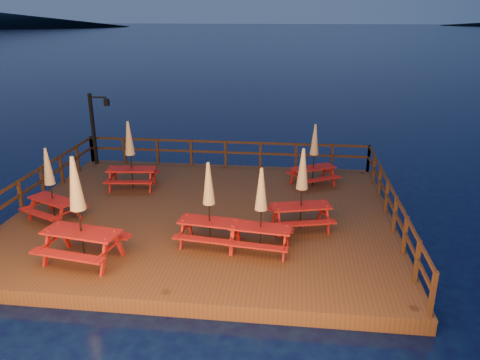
{
  "coord_description": "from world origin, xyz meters",
  "views": [
    {
      "loc": [
        2.81,
        -13.7,
        6.57
      ],
      "look_at": [
        1.11,
        0.6,
        1.35
      ],
      "focal_mm": 35.0,
      "sensor_mm": 36.0,
      "label": 1
    }
  ],
  "objects": [
    {
      "name": "picnic_table_6",
      "position": [
        3.58,
        2.99,
        1.61
      ],
      "size": [
        2.07,
        1.95,
        2.33
      ],
      "rotation": [
        0.0,
        0.0,
        0.5
      ],
      "color": "maroon",
      "rests_on": "deck"
    },
    {
      "name": "railing",
      "position": [
        0.0,
        1.78,
        1.16
      ],
      "size": [
        11.8,
        9.75,
        1.1
      ],
      "color": "#332410",
      "rests_on": "deck"
    },
    {
      "name": "deck",
      "position": [
        0.0,
        0.0,
        0.2
      ],
      "size": [
        12.0,
        10.0,
        0.4
      ],
      "primitive_type": "cube",
      "color": "#4E3219",
      "rests_on": "ground"
    },
    {
      "name": "picnic_table_4",
      "position": [
        -4.53,
        -1.11,
        1.61
      ],
      "size": [
        2.04,
        1.91,
        2.33
      ],
      "rotation": [
        0.0,
        0.0,
        -0.44
      ],
      "color": "maroon",
      "rests_on": "deck"
    },
    {
      "name": "ground",
      "position": [
        0.0,
        0.0,
        0.0
      ],
      "size": [
        500.0,
        500.0,
        0.0
      ],
      "primitive_type": "plane",
      "color": "black",
      "rests_on": "ground"
    },
    {
      "name": "picnic_table_3",
      "position": [
        2.02,
        -2.36,
        1.64
      ],
      "size": [
        1.82,
        1.56,
        2.38
      ],
      "rotation": [
        0.0,
        0.0,
        -0.12
      ],
      "color": "maroon",
      "rests_on": "deck"
    },
    {
      "name": "picnic_table_2",
      "position": [
        3.1,
        -0.83,
        1.7
      ],
      "size": [
        2.06,
        1.84,
        2.5
      ],
      "rotation": [
        0.0,
        0.0,
        0.26
      ],
      "color": "maroon",
      "rests_on": "deck"
    },
    {
      "name": "lamp_post",
      "position": [
        -5.39,
        4.55,
        2.2
      ],
      "size": [
        0.85,
        0.18,
        3.0
      ],
      "color": "black",
      "rests_on": "deck"
    },
    {
      "name": "picnic_table_1",
      "position": [
        -2.51,
        -3.44,
        1.88
      ],
      "size": [
        2.23,
        1.94,
        2.85
      ],
      "rotation": [
        0.0,
        0.0,
        -0.16
      ],
      "color": "maroon",
      "rests_on": "deck"
    },
    {
      "name": "picnic_table_0",
      "position": [
        0.59,
        -2.16,
        1.65
      ],
      "size": [
        1.85,
        1.58,
        2.41
      ],
      "rotation": [
        0.0,
        0.0,
        -0.12
      ],
      "color": "maroon",
      "rests_on": "deck"
    },
    {
      "name": "picnic_table_5",
      "position": [
        -3.03,
        1.87,
        1.71
      ],
      "size": [
        1.89,
        1.62,
        2.51
      ],
      "rotation": [
        0.0,
        0.0,
        0.1
      ],
      "color": "maroon",
      "rests_on": "deck"
    },
    {
      "name": "deck_piles",
      "position": [
        0.0,
        0.0,
        -0.3
      ],
      "size": [
        11.44,
        9.44,
        1.4
      ],
      "color": "#332410",
      "rests_on": "ground"
    }
  ]
}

